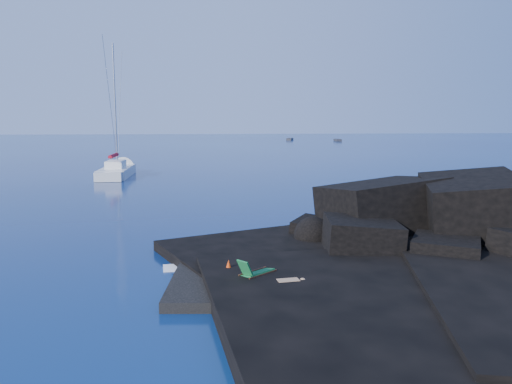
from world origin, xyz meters
TOP-DOWN VIEW (x-y plane):
  - ground at (0.00, 0.00)m, footprint 400.00×400.00m
  - headland at (13.00, 3.00)m, footprint 24.00×24.00m
  - beach at (4.50, 0.50)m, footprint 9.08×6.86m
  - surf_foam at (5.00, 5.00)m, footprint 10.00×8.00m
  - sailboat at (-7.49, 36.97)m, footprint 2.92×13.29m
  - deck_chair at (3.23, -0.25)m, footprint 1.47×1.36m
  - towel at (4.15, -1.13)m, footprint 2.21×1.24m
  - sunbather at (4.15, -1.13)m, footprint 2.04×0.73m
  - marker_cone at (2.26, 0.57)m, footprint 0.39×0.39m
  - distant_boat_a at (28.01, 130.17)m, footprint 2.89×4.89m
  - distant_boat_b at (40.33, 122.00)m, footprint 1.62×4.60m

SIDE VIEW (x-z plane):
  - ground at x=0.00m, z-range 0.00..0.00m
  - headland at x=13.00m, z-range -1.80..1.80m
  - beach at x=4.50m, z-range -0.35..0.35m
  - surf_foam at x=5.00m, z-range -0.03..0.03m
  - sailboat at x=-7.49m, z-range -6.95..6.95m
  - distant_boat_a at x=28.01m, z-range -0.31..0.31m
  - distant_boat_b at x=40.33m, z-range -0.30..0.30m
  - towel at x=4.15m, z-range 0.35..0.41m
  - sunbather at x=4.15m, z-range 0.41..0.68m
  - marker_cone at x=2.26m, z-range 0.35..0.91m
  - deck_chair at x=3.23m, z-range 0.35..1.31m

